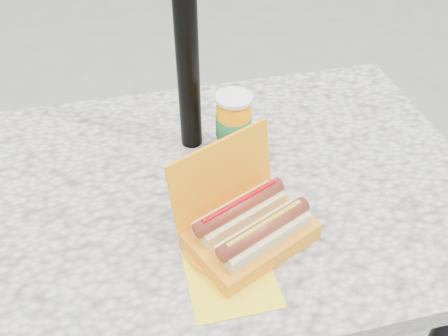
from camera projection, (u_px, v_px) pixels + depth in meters
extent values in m
cube|color=beige|center=(206.00, 195.00, 1.10)|extent=(1.20, 0.80, 0.05)
cylinder|color=black|center=(23.00, 244.00, 1.47)|extent=(0.07, 0.07, 0.70)
cylinder|color=black|center=(337.00, 189.00, 1.65)|extent=(0.07, 0.07, 0.70)
cylinder|color=black|center=(184.00, 0.00, 0.97)|extent=(0.05, 0.05, 2.20)
cube|color=#FF950A|center=(251.00, 236.00, 0.95)|extent=(0.27, 0.23, 0.04)
cube|color=#FF950A|center=(222.00, 175.00, 0.94)|extent=(0.22, 0.12, 0.15)
cube|color=beige|center=(263.00, 239.00, 0.91)|extent=(0.19, 0.13, 0.05)
cylinder|color=brown|center=(264.00, 228.00, 0.89)|extent=(0.20, 0.11, 0.03)
cylinder|color=gold|center=(265.00, 223.00, 0.88)|extent=(0.16, 0.08, 0.01)
cube|color=beige|center=(240.00, 217.00, 0.95)|extent=(0.19, 0.13, 0.05)
cylinder|color=brown|center=(240.00, 207.00, 0.93)|extent=(0.20, 0.11, 0.03)
cylinder|color=#AC0007|center=(240.00, 201.00, 0.92)|extent=(0.16, 0.08, 0.01)
cube|color=yellow|center=(231.00, 279.00, 0.90)|extent=(0.16, 0.16, 0.00)
cylinder|color=#FF950A|center=(234.00, 238.00, 0.96)|extent=(0.19, 0.19, 0.01)
cylinder|color=#FF950A|center=(234.00, 237.00, 0.96)|extent=(0.20, 0.20, 0.01)
cube|color=gold|center=(229.00, 230.00, 0.94)|extent=(0.05, 0.03, 0.01)
cube|color=gold|center=(221.00, 234.00, 0.94)|extent=(0.05, 0.02, 0.01)
cube|color=gold|center=(232.00, 224.00, 0.97)|extent=(0.05, 0.02, 0.01)
cube|color=gold|center=(236.00, 227.00, 0.95)|extent=(0.01, 0.05, 0.01)
cube|color=gold|center=(250.00, 229.00, 0.96)|extent=(0.04, 0.05, 0.01)
cube|color=gold|center=(233.00, 219.00, 0.98)|extent=(0.05, 0.03, 0.01)
cube|color=gold|center=(233.00, 227.00, 0.95)|extent=(0.03, 0.05, 0.01)
cube|color=gold|center=(225.00, 219.00, 0.97)|extent=(0.04, 0.04, 0.01)
cube|color=gold|center=(240.00, 240.00, 0.94)|extent=(0.01, 0.05, 0.01)
cube|color=gold|center=(234.00, 237.00, 0.93)|extent=(0.05, 0.02, 0.01)
cube|color=gold|center=(235.00, 247.00, 0.92)|extent=(0.05, 0.02, 0.01)
cube|color=gold|center=(214.00, 224.00, 0.96)|extent=(0.03, 0.05, 0.01)
cube|color=gold|center=(222.00, 221.00, 0.96)|extent=(0.04, 0.04, 0.01)
ellipsoid|color=#AC0007|center=(212.00, 222.00, 0.98)|extent=(0.04, 0.04, 0.01)
cube|color=#B10013|center=(237.00, 227.00, 0.96)|extent=(0.08, 0.05, 0.00)
cylinder|color=orange|center=(233.00, 127.00, 1.12)|extent=(0.08, 0.08, 0.15)
cylinder|color=#19612C|center=(234.00, 125.00, 1.12)|extent=(0.08, 0.08, 0.05)
cylinder|color=white|center=(234.00, 98.00, 1.07)|extent=(0.08, 0.08, 0.01)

